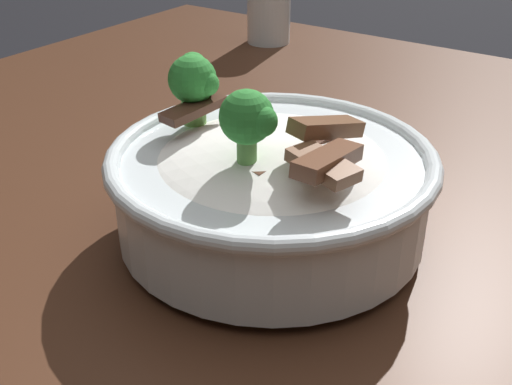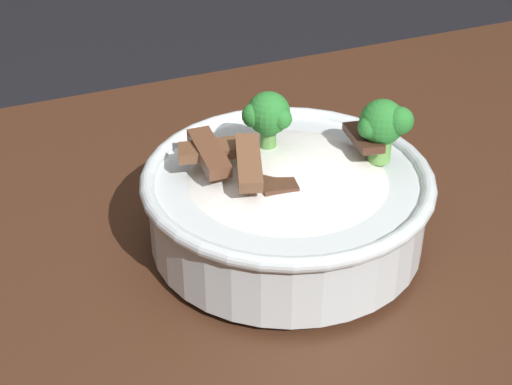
# 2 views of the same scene
# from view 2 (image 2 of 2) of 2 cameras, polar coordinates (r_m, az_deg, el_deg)

# --- Properties ---
(rice_bowl) EXTENTS (0.23, 0.23, 0.13)m
(rice_bowl) POSITION_cam_2_polar(r_m,az_deg,el_deg) (0.64, 2.25, -0.47)
(rice_bowl) COLOR silver
(rice_bowl) RESTS_ON dining_table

